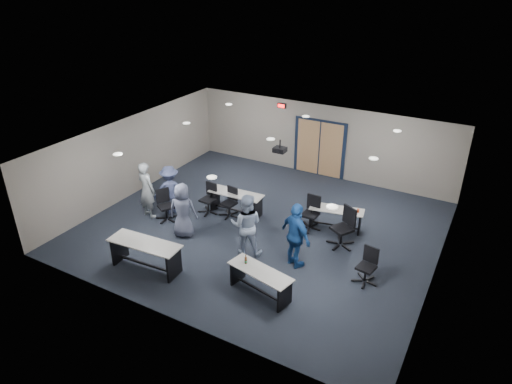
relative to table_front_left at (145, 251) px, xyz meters
The scene contains 25 objects.
floor 3.73m from the table_front_left, 63.89° to the left, with size 10.00×10.00×0.00m, color black.
back_wall 8.02m from the table_front_left, 78.25° to the left, with size 10.00×0.04×2.70m, color gray.
front_wall 2.17m from the table_front_left, 36.09° to the right, with size 10.00×0.04×2.70m, color gray.
left_wall 4.80m from the table_front_left, 135.51° to the left, with size 0.04×9.00×2.70m, color gray.
right_wall 7.45m from the table_front_left, 26.58° to the left, with size 0.04×9.00×2.70m, color gray.
ceiling 4.28m from the table_front_left, 63.89° to the left, with size 10.00×9.00×0.04m, color silver.
double_door 7.96m from the table_front_left, 78.20° to the left, with size 2.00×0.07×2.20m.
exit_sign 7.99m from the table_front_left, 89.81° to the left, with size 0.32×0.07×0.18m.
ceiling_projector 4.66m from the table_front_left, 63.21° to the left, with size 0.35×0.32×0.37m.
ceiling_can_lights 4.46m from the table_front_left, 65.49° to the left, with size 6.24×5.74×0.02m, color silver, non-canonical shape.
table_front_left is the anchor object (origin of this frame).
table_front_right 3.13m from the table_front_left, ahead, with size 1.75×0.89×0.93m.
table_back_left 3.72m from the table_front_left, 82.46° to the left, with size 1.78×0.66×0.71m.
table_back_right 5.65m from the table_front_left, 50.45° to the left, with size 1.67×0.82×0.75m.
chair_back_a 3.29m from the table_front_left, 95.41° to the left, with size 0.62×0.62×0.99m, color black, non-canonical shape.
chair_back_b 3.44m from the table_front_left, 83.59° to the left, with size 0.59×0.59×0.95m, color black, non-canonical shape.
chair_back_c 4.91m from the table_front_left, 53.47° to the left, with size 0.65×0.65×1.04m, color black, non-canonical shape.
chair_back_d 5.37m from the table_front_left, 40.94° to the left, with size 0.73×0.73×1.17m, color black, non-canonical shape.
chair_loose_left 2.56m from the table_front_left, 117.64° to the left, with size 0.62×0.62×0.99m, color black, non-canonical shape.
chair_loose_right 5.62m from the table_front_left, 23.26° to the left, with size 0.60×0.60×0.95m, color black, non-canonical shape.
person_gray 2.87m from the table_front_left, 129.87° to the left, with size 0.67×0.44×1.83m, color #929A9F.
person_plaid 1.83m from the table_front_left, 94.62° to the left, with size 0.81×0.53×1.65m, color slate.
person_lightblue 2.72m from the table_front_left, 44.67° to the left, with size 0.87×0.68×1.79m, color #96A8C7.
person_navy 3.91m from the table_front_left, 31.18° to the left, with size 1.07×0.45×1.83m, color navy.
person_back 3.07m from the table_front_left, 116.46° to the left, with size 1.03×0.59×1.59m, color #3E4770.
Camera 1 is at (5.66, -10.51, 7.16)m, focal length 32.00 mm.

